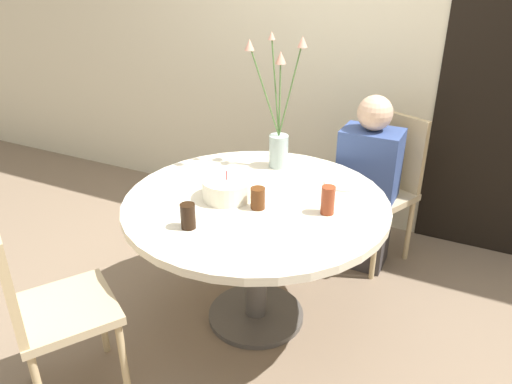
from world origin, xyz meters
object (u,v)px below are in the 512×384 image
at_px(drink_glass_1, 328,200).
at_px(drink_glass_2, 258,198).
at_px(chair_near_front, 41,301).
at_px(flower_vase, 278,128).
at_px(birthday_cake, 227,189).
at_px(person_guest, 367,189).
at_px(drink_glass_0, 188,216).
at_px(chair_left_flank, 384,180).
at_px(side_plate, 344,183).

height_order(drink_glass_1, drink_glass_2, drink_glass_1).
xyz_separation_m(chair_near_front, flower_vase, (0.47, 1.29, 0.41)).
bearing_deg(birthday_cake, person_guest, 59.63).
xyz_separation_m(birthday_cake, drink_glass_2, (0.18, -0.03, 0.00)).
distance_m(drink_glass_0, person_guest, 1.29).
xyz_separation_m(chair_left_flank, drink_glass_2, (-0.37, -1.00, 0.24)).
relative_size(flower_vase, drink_glass_1, 5.34).
height_order(birthday_cake, flower_vase, flower_vase).
height_order(side_plate, drink_glass_2, drink_glass_2).
bearing_deg(drink_glass_0, person_guest, 66.69).
height_order(chair_near_front, birthday_cake, chair_near_front).
xyz_separation_m(chair_near_front, drink_glass_1, (0.90, 0.88, 0.26)).
height_order(flower_vase, drink_glass_0, flower_vase).
bearing_deg(chair_left_flank, chair_near_front, -94.00).
xyz_separation_m(birthday_cake, drink_glass_1, (0.49, 0.07, 0.02)).
xyz_separation_m(chair_near_front, birthday_cake, (0.41, 0.81, 0.24)).
bearing_deg(chair_near_front, flower_vase, -77.67).
distance_m(flower_vase, drink_glass_0, 0.82).
bearing_deg(person_guest, chair_near_front, -118.70).
bearing_deg(chair_near_front, drink_glass_2, -94.69).
height_order(chair_left_flank, flower_vase, flower_vase).
relative_size(chair_left_flank, drink_glass_2, 9.01).
bearing_deg(drink_glass_0, chair_left_flank, 66.57).
bearing_deg(drink_glass_1, person_guest, 89.91).
relative_size(chair_near_front, drink_glass_1, 6.90).
distance_m(chair_near_front, drink_glass_1, 1.29).
bearing_deg(flower_vase, drink_glass_2, -76.18).
distance_m(birthday_cake, person_guest, 1.00).
height_order(chair_left_flank, side_plate, chair_left_flank).
xyz_separation_m(flower_vase, drink_glass_0, (-0.07, -0.80, -0.16)).
relative_size(drink_glass_0, drink_glass_2, 1.10).
xyz_separation_m(chair_near_front, drink_glass_0, (0.40, 0.49, 0.25)).
bearing_deg(side_plate, birthday_cake, -138.25).
relative_size(chair_near_front, person_guest, 0.85).
xyz_separation_m(birthday_cake, person_guest, (0.49, 0.83, -0.26)).
bearing_deg(drink_glass_2, person_guest, 70.31).
bearing_deg(chair_near_front, person_guest, -86.34).
bearing_deg(chair_left_flank, birthday_cake, -95.15).
bearing_deg(flower_vase, chair_left_flank, 45.33).
relative_size(side_plate, drink_glass_0, 1.83).
bearing_deg(chair_near_front, drink_glass_0, -97.09).
height_order(flower_vase, drink_glass_2, flower_vase).
relative_size(chair_left_flank, side_plate, 4.47).
relative_size(chair_near_front, flower_vase, 1.29).
bearing_deg(birthday_cake, drink_glass_2, -8.92).
bearing_deg(chair_left_flank, flower_vase, -110.31).
bearing_deg(drink_glass_0, chair_near_front, -129.44).
bearing_deg(flower_vase, birthday_cake, -96.73).
xyz_separation_m(flower_vase, person_guest, (0.43, 0.36, -0.43)).
bearing_deg(person_guest, side_plate, -93.52).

